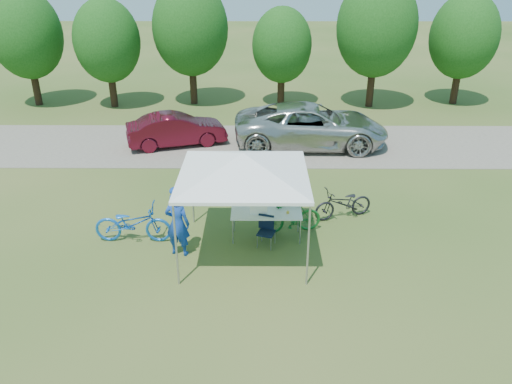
% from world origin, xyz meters
% --- Properties ---
extents(ground, '(100.00, 100.00, 0.00)m').
position_xyz_m(ground, '(0.00, 0.00, 0.00)').
color(ground, '#2D5119').
rests_on(ground, ground).
extents(gravel_strip, '(24.00, 5.00, 0.02)m').
position_xyz_m(gravel_strip, '(0.00, 8.00, 0.01)').
color(gravel_strip, gray).
rests_on(gravel_strip, ground).
extents(canopy, '(4.53, 4.53, 3.00)m').
position_xyz_m(canopy, '(0.00, 0.00, 2.65)').
color(canopy, '#A5A5AA').
rests_on(canopy, ground).
extents(treeline, '(24.89, 4.28, 6.30)m').
position_xyz_m(treeline, '(-0.29, 14.05, 3.53)').
color(treeline, '#382314').
rests_on(treeline, ground).
extents(folding_table, '(1.89, 0.79, 0.78)m').
position_xyz_m(folding_table, '(0.58, 0.65, 0.73)').
color(folding_table, white).
rests_on(folding_table, ground).
extents(folding_chair, '(0.53, 0.55, 0.83)m').
position_xyz_m(folding_chair, '(0.58, 0.32, 0.48)').
color(folding_chair, black).
rests_on(folding_chair, ground).
extents(cooler, '(0.48, 0.33, 0.35)m').
position_xyz_m(cooler, '(0.37, 0.65, 0.96)').
color(cooler, white).
rests_on(cooler, folding_table).
extents(ice_cream_cup, '(0.08, 0.08, 0.06)m').
position_xyz_m(ice_cream_cup, '(1.15, 0.60, 0.81)').
color(ice_cream_cup, gold).
rests_on(ice_cream_cup, folding_table).
extents(cyclist, '(0.73, 0.57, 1.77)m').
position_xyz_m(cyclist, '(-1.67, -0.18, 0.88)').
color(cyclist, '#143CA6').
rests_on(cyclist, ground).
extents(bike_blue, '(2.05, 0.73, 1.08)m').
position_xyz_m(bike_blue, '(-2.99, 0.46, 0.54)').
color(bike_blue, blue).
rests_on(bike_blue, ground).
extents(bike_green, '(1.76, 0.79, 1.02)m').
position_xyz_m(bike_green, '(1.26, 0.96, 0.51)').
color(bike_green, '#176928').
rests_on(bike_green, ground).
extents(bike_dark, '(1.90, 1.18, 0.94)m').
position_xyz_m(bike_dark, '(2.85, 1.80, 0.47)').
color(bike_dark, black).
rests_on(bike_dark, ground).
extents(minivan, '(6.08, 2.86, 1.68)m').
position_xyz_m(minivan, '(2.45, 7.92, 0.86)').
color(minivan, beige).
rests_on(minivan, gravel_strip).
extents(sedan, '(4.16, 2.49, 1.29)m').
position_xyz_m(sedan, '(-2.94, 7.97, 0.67)').
color(sedan, '#500D1A').
rests_on(sedan, gravel_strip).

